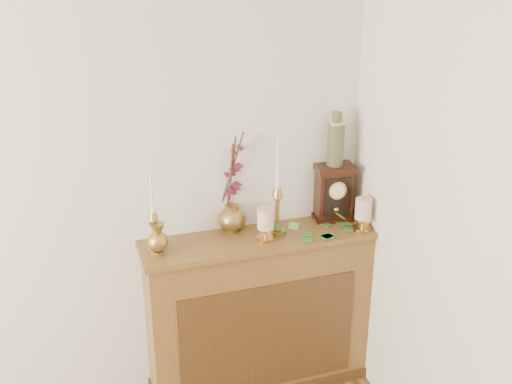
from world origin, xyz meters
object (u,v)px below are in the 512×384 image
object	(u,v)px
candlestick_left	(154,226)
candlestick_center	(277,203)
mantel_clock	(333,193)
ceramic_vase	(336,142)
ginger_jar	(233,185)
bud_vase	(158,239)

from	to	relation	value
candlestick_left	candlestick_center	size ratio (longest dim) A/B	0.83
candlestick_left	mantel_clock	bearing A→B (deg)	5.18
candlestick_left	ceramic_vase	world-z (taller)	ceramic_vase
ginger_jar	ceramic_vase	size ratio (longest dim) A/B	1.90
candlestick_center	bud_vase	size ratio (longest dim) A/B	3.15
candlestick_center	bud_vase	world-z (taller)	candlestick_center
candlestick_left	candlestick_center	distance (m)	0.64
mantel_clock	ceramic_vase	size ratio (longest dim) A/B	1.08
ginger_jar	bud_vase	bearing A→B (deg)	-157.36
candlestick_left	ceramic_vase	bearing A→B (deg)	5.35
bud_vase	ginger_jar	distance (m)	0.49
bud_vase	mantel_clock	size ratio (longest dim) A/B	0.53
ceramic_vase	candlestick_center	bearing A→B (deg)	-166.54
bud_vase	ginger_jar	world-z (taller)	ginger_jar
candlestick_left	candlestick_center	bearing A→B (deg)	0.74
ceramic_vase	candlestick_left	bearing A→B (deg)	-174.65
candlestick_center	ceramic_vase	world-z (taller)	ceramic_vase
bud_vase	mantel_clock	xyz separation A→B (m)	(0.98, 0.12, 0.07)
ginger_jar	candlestick_left	bearing A→B (deg)	-161.70
ginger_jar	ceramic_vase	distance (m)	0.59
bud_vase	ceramic_vase	distance (m)	1.05
candlestick_left	candlestick_center	xyz separation A→B (m)	(0.64, 0.01, 0.03)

